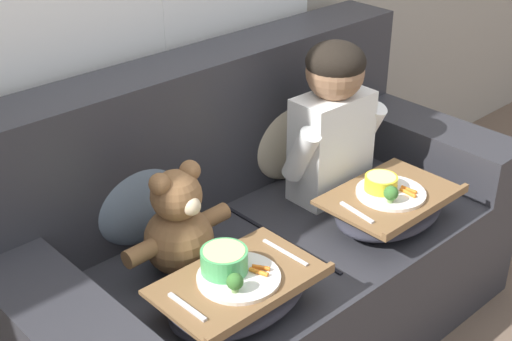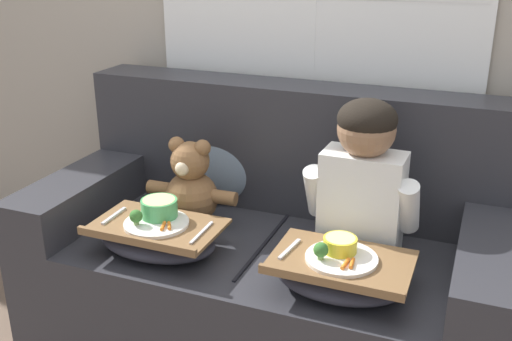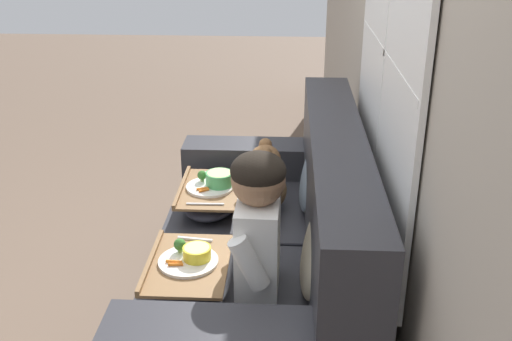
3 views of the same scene
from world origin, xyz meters
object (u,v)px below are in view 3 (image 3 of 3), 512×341
throw_pillow_behind_teddy (313,176)px  lap_tray_child (189,273)px  couch (272,266)px  lap_tray_teddy (211,196)px  child_figure (258,218)px  teddy_bear (264,182)px  throw_pillow_behind_child (319,249)px

throw_pillow_behind_teddy → lap_tray_child: (0.66, -0.49, -0.12)m
couch → throw_pillow_behind_teddy: 0.47m
couch → lap_tray_teddy: 0.48m
lap_tray_child → lap_tray_teddy: bearing=179.8°
child_figure → teddy_bear: bearing=-179.7°
throw_pillow_behind_child → lap_tray_child: (-0.00, -0.49, -0.12)m
child_figure → lap_tray_teddy: bearing=-158.6°
throw_pillow_behind_teddy → lap_tray_child: bearing=-36.4°
lap_tray_teddy → teddy_bear: bearing=89.7°
teddy_bear → lap_tray_child: size_ratio=0.85×
child_figure → teddy_bear: size_ratio=1.50×
throw_pillow_behind_teddy → child_figure: size_ratio=0.66×
couch → lap_tray_child: bearing=-43.0°
couch → throw_pillow_behind_child: (0.33, 0.18, 0.29)m
teddy_bear → lap_tray_teddy: bearing=-90.3°
teddy_bear → throw_pillow_behind_teddy: bearing=90.0°
throw_pillow_behind_child → throw_pillow_behind_teddy: throw_pillow_behind_child is taller
lap_tray_child → lap_tray_teddy: 0.66m
throw_pillow_behind_child → lap_tray_teddy: size_ratio=0.88×
throw_pillow_behind_child → child_figure: (-0.00, -0.22, 0.12)m
teddy_bear → lap_tray_teddy: (-0.00, -0.26, -0.08)m
throw_pillow_behind_teddy → teddy_bear: (0.00, -0.23, -0.04)m
throw_pillow_behind_child → lap_tray_teddy: bearing=-143.8°
throw_pillow_behind_child → lap_tray_child: 0.50m
lap_tray_child → throw_pillow_behind_child: bearing=89.9°
throw_pillow_behind_child → child_figure: size_ratio=0.71×
child_figure → lap_tray_child: 0.36m
couch → teddy_bear: size_ratio=4.74×
child_figure → lap_tray_child: (-0.00, -0.26, -0.24)m
lap_tray_teddy → couch: bearing=42.5°
throw_pillow_behind_child → child_figure: 0.26m
throw_pillow_behind_teddy → child_figure: child_figure is taller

